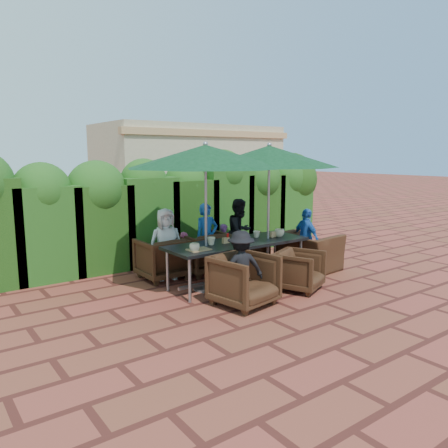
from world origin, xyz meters
TOP-DOWN VIEW (x-y plane):
  - ground at (0.00, 0.00)m, footprint 80.00×80.00m
  - dining_table at (0.13, -0.05)m, footprint 2.62×0.90m
  - umbrella_left at (-0.51, -0.00)m, footprint 2.64×2.64m
  - umbrella_right at (0.76, -0.12)m, footprint 2.43×2.43m
  - chair_far_left at (-0.80, 1.01)m, footprint 0.82×0.77m
  - chair_far_mid at (0.04, 0.92)m, footprint 0.86×0.81m
  - chair_far_right at (1.09, 0.84)m, footprint 0.92×0.89m
  - chair_near_left at (-0.49, -0.99)m, footprint 0.96×0.91m
  - chair_near_right at (0.73, -0.95)m, footprint 0.92×0.90m
  - chair_end_right at (1.83, -0.12)m, footprint 0.82×1.17m
  - adult_far_left at (-0.74, 0.96)m, footprint 0.71×0.52m
  - adult_far_mid at (0.17, 1.00)m, footprint 0.50×0.42m
  - adult_far_right at (0.95, 0.93)m, footprint 0.75×0.58m
  - adult_near_left at (-0.51, -0.93)m, footprint 0.79×0.52m
  - adult_end_right at (1.90, 0.01)m, footprint 0.42×0.73m
  - child_left at (-0.35, 0.96)m, footprint 0.36×0.33m
  - child_right at (0.58, 0.97)m, footprint 0.38×0.34m
  - pedestrian_a at (1.41, 4.29)m, footprint 1.71×1.45m
  - pedestrian_b at (2.37, 4.47)m, footprint 0.96×0.77m
  - pedestrian_c at (3.14, 4.28)m, footprint 1.12×0.87m
  - cup_a at (-0.90, -0.25)m, footprint 0.16×0.16m
  - cup_b at (-0.41, -0.00)m, footprint 0.14×0.14m
  - cup_c at (0.12, -0.23)m, footprint 0.16×0.16m
  - cup_d at (0.64, 0.06)m, footprint 0.13×0.13m
  - cup_e at (1.04, -0.13)m, footprint 0.18×0.18m
  - ketchup_bottle at (-0.08, -0.03)m, footprint 0.04×0.04m
  - sauce_bottle at (0.08, -0.02)m, footprint 0.04×0.04m
  - serving_tray at (-0.79, -0.21)m, footprint 0.35×0.25m
  - number_block_left at (-0.13, -0.03)m, footprint 0.12×0.06m
  - number_block_right at (0.92, -0.08)m, footprint 0.12×0.06m
  - hedge_wall at (-0.11, 2.32)m, footprint 9.10×1.60m
  - building at (3.50, 6.99)m, footprint 6.20×3.08m

SIDE VIEW (x-z plane):
  - ground at x=0.00m, z-range 0.00..0.00m
  - chair_near_right at x=0.73m, z-range 0.00..0.73m
  - chair_far_right at x=1.09m, z-range 0.00..0.74m
  - child_left at x=-0.35m, z-range 0.00..0.82m
  - chair_far_left at x=-0.80m, z-range 0.00..0.83m
  - chair_near_left at x=-0.49m, z-range 0.00..0.86m
  - chair_far_mid at x=0.04m, z-range 0.00..0.87m
  - child_right at x=0.58m, z-range 0.00..0.89m
  - chair_end_right at x=1.83m, z-range 0.00..0.96m
  - adult_near_left at x=-0.51m, z-range 0.00..1.14m
  - adult_end_right at x=1.90m, z-range 0.00..1.19m
  - adult_far_left at x=-0.74m, z-range 0.00..1.30m
  - adult_far_mid at x=0.17m, z-range 0.00..1.32m
  - dining_table at x=0.13m, z-range 0.30..1.05m
  - adult_far_right at x=0.95m, z-range 0.00..1.37m
  - serving_tray at x=-0.79m, z-range 0.75..0.77m
  - pedestrian_c at x=3.14m, z-range 0.00..1.60m
  - number_block_left at x=-0.13m, z-range 0.75..0.85m
  - number_block_right at x=0.92m, z-range 0.75..0.85m
  - cup_d at x=0.64m, z-range 0.75..0.87m
  - cup_c at x=0.12m, z-range 0.75..0.87m
  - cup_a at x=-0.90m, z-range 0.75..0.88m
  - cup_b at x=-0.41m, z-range 0.75..0.88m
  - cup_e at x=1.04m, z-range 0.75..0.89m
  - ketchup_bottle at x=-0.08m, z-range 0.75..0.92m
  - sauce_bottle at x=0.08m, z-range 0.75..0.92m
  - pedestrian_b at x=2.37m, z-range 0.00..1.73m
  - pedestrian_a at x=1.41m, z-range 0.00..1.79m
  - hedge_wall at x=-0.11m, z-range 0.09..2.49m
  - building at x=3.50m, z-range 0.01..3.21m
  - umbrella_right at x=0.76m, z-range 0.98..3.44m
  - umbrella_left at x=-0.51m, z-range 0.98..3.44m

